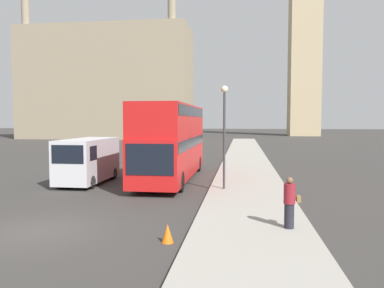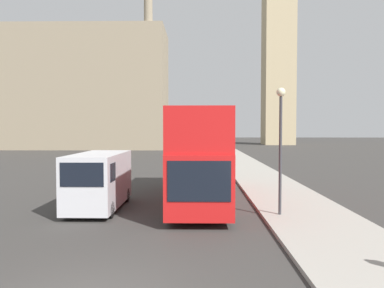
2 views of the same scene
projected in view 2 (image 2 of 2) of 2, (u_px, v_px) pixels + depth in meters
building_block_distant at (76, 90)px, 68.92m from camera, size 33.14×12.05×26.41m
red_double_decker_bus at (199, 152)px, 18.78m from camera, size 2.61×11.14×4.49m
white_van at (99, 180)px, 16.93m from camera, size 2.03×5.10×2.55m
street_lamp at (281, 130)px, 15.21m from camera, size 0.36×0.36×5.18m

